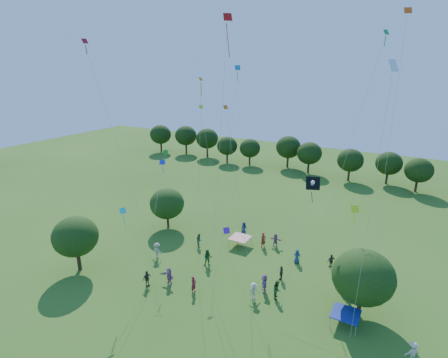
% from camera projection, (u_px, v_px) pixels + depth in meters
% --- Properties ---
extents(near_tree_west, '(4.59, 4.59, 5.97)m').
position_uv_depth(near_tree_west, '(75.00, 236.00, 35.66)').
color(near_tree_west, '#422B19').
rests_on(near_tree_west, ground).
extents(near_tree_north, '(4.48, 4.48, 5.41)m').
position_uv_depth(near_tree_north, '(167.00, 204.00, 45.52)').
color(near_tree_north, '#422B19').
rests_on(near_tree_north, ground).
extents(near_tree_east, '(5.10, 5.10, 6.13)m').
position_uv_depth(near_tree_east, '(363.00, 277.00, 28.94)').
color(near_tree_east, '#422B19').
rests_on(near_tree_east, ground).
extents(treeline, '(88.01, 8.77, 6.77)m').
position_uv_depth(treeline, '(320.00, 154.00, 68.07)').
color(treeline, '#422B19').
rests_on(treeline, ground).
extents(tent_red_stripe, '(2.20, 2.20, 1.10)m').
position_uv_depth(tent_red_stripe, '(240.00, 238.00, 41.46)').
color(tent_red_stripe, red).
rests_on(tent_red_stripe, ground).
extents(tent_blue, '(2.20, 2.20, 1.10)m').
position_uv_depth(tent_blue, '(346.00, 314.00, 28.77)').
color(tent_blue, navy).
rests_on(tent_blue, ground).
extents(crowd_person_1, '(0.41, 0.64, 1.70)m').
position_uv_depth(crowd_person_1, '(194.00, 284.00, 32.92)').
color(crowd_person_1, maroon).
rests_on(crowd_person_1, ground).
extents(crowd_person_2, '(0.88, 0.89, 1.64)m').
position_uv_depth(crowd_person_2, '(199.00, 240.00, 41.39)').
color(crowd_person_2, '#265936').
rests_on(crowd_person_2, ground).
extents(crowd_person_3, '(1.22, 0.58, 1.83)m').
position_uv_depth(crowd_person_3, '(157.00, 251.00, 38.85)').
color(crowd_person_3, '#AC9E8A').
rests_on(crowd_person_3, ground).
extents(crowd_person_4, '(0.46, 0.93, 1.55)m').
position_uv_depth(crowd_person_4, '(281.00, 273.00, 34.89)').
color(crowd_person_4, '#443F36').
rests_on(crowd_person_4, ground).
extents(crowd_person_5, '(1.28, 1.78, 1.80)m').
position_uv_depth(crowd_person_5, '(264.00, 283.00, 33.06)').
color(crowd_person_5, '#945A9A').
rests_on(crowd_person_5, ground).
extents(crowd_person_6, '(0.86, 0.93, 1.68)m').
position_uv_depth(crowd_person_6, '(244.00, 228.00, 44.33)').
color(crowd_person_6, navy).
rests_on(crowd_person_6, ground).
extents(crowd_person_7, '(0.73, 0.82, 1.85)m').
position_uv_depth(crowd_person_7, '(263.00, 240.00, 41.17)').
color(crowd_person_7, maroon).
rests_on(crowd_person_7, ground).
extents(crowd_person_8, '(1.07, 0.92, 1.90)m').
position_uv_depth(crowd_person_8, '(208.00, 258.00, 37.30)').
color(crowd_person_8, '#295926').
rests_on(crowd_person_8, ground).
extents(crowd_person_9, '(1.12, 1.20, 1.74)m').
position_uv_depth(crowd_person_9, '(254.00, 291.00, 31.90)').
color(crowd_person_9, beige).
rests_on(crowd_person_9, ground).
extents(crowd_person_10, '(0.93, 0.92, 1.53)m').
position_uv_depth(crowd_person_10, '(331.00, 261.00, 37.06)').
color(crowd_person_10, '#37302C').
rests_on(crowd_person_10, ground).
extents(crowd_person_11, '(1.53, 0.61, 1.61)m').
position_uv_depth(crowd_person_11, '(276.00, 240.00, 41.37)').
color(crowd_person_11, '#9F5C87').
rests_on(crowd_person_11, ground).
extents(crowd_person_12, '(0.87, 0.61, 1.60)m').
position_uv_depth(crowd_person_12, '(297.00, 256.00, 37.90)').
color(crowd_person_12, navy).
rests_on(crowd_person_12, ground).
extents(crowd_person_13, '(0.71, 0.47, 1.87)m').
position_uv_depth(crowd_person_13, '(343.00, 284.00, 32.79)').
color(crowd_person_13, maroon).
rests_on(crowd_person_13, ground).
extents(crowd_person_14, '(0.75, 1.01, 1.82)m').
position_uv_depth(crowd_person_14, '(277.00, 289.00, 32.12)').
color(crowd_person_14, '#245323').
rests_on(crowd_person_14, ground).
extents(crowd_person_15, '(1.17, 1.05, 1.67)m').
position_uv_depth(crowd_person_15, '(413.00, 352.00, 25.18)').
color(crowd_person_15, beige).
rests_on(crowd_person_15, ground).
extents(crowd_person_16, '(0.61, 1.03, 1.66)m').
position_uv_depth(crowd_person_16, '(147.00, 279.00, 33.88)').
color(crowd_person_16, '#3F3632').
rests_on(crowd_person_16, ground).
extents(crowd_person_17, '(1.70, 0.94, 1.73)m').
position_uv_depth(crowd_person_17, '(169.00, 276.00, 34.26)').
color(crowd_person_17, '#A25E90').
rests_on(crowd_person_17, ground).
extents(pirate_kite, '(1.42, 7.86, 9.38)m').
position_uv_depth(pirate_kite, '(312.00, 185.00, 32.23)').
color(pirate_kite, black).
extents(red_high_kite, '(2.58, 7.40, 23.81)m').
position_uv_depth(red_high_kite, '(225.00, 64.00, 32.06)').
color(red_high_kite, red).
extents(small_kite_0, '(4.00, 2.54, 21.35)m').
position_uv_depth(small_kite_0, '(108.00, 116.00, 30.64)').
color(small_kite_0, red).
extents(small_kite_1, '(0.51, 0.91, 18.24)m').
position_uv_depth(small_kite_1, '(200.00, 141.00, 32.21)').
color(small_kite_1, orange).
extents(small_kite_2, '(3.70, 1.69, 14.80)m').
position_uv_depth(small_kite_2, '(206.00, 140.00, 41.74)').
color(small_kite_2, '#C7FC16').
extents(small_kite_3, '(4.08, 3.29, 22.11)m').
position_uv_depth(small_kite_3, '(363.00, 106.00, 30.89)').
color(small_kite_3, '#198D35').
extents(small_kite_4, '(0.67, 3.54, 19.28)m').
position_uv_depth(small_kite_4, '(234.00, 104.00, 40.52)').
color(small_kite_4, '#117BB2').
extents(small_kite_5, '(2.98, 1.81, 5.77)m').
position_uv_depth(small_kite_5, '(224.00, 236.00, 30.92)').
color(small_kite_5, '#6B1CAC').
extents(small_kite_6, '(0.68, 1.22, 19.55)m').
position_uv_depth(small_kite_6, '(383.00, 130.00, 20.43)').
color(small_kite_6, white).
extents(small_kite_7, '(1.11, 2.47, 6.95)m').
position_uv_depth(small_kite_7, '(127.00, 220.00, 32.07)').
color(small_kite_7, '#0ED9D7').
extents(small_kite_8, '(0.53, 1.76, 22.72)m').
position_uv_depth(small_kite_8, '(392.00, 122.00, 24.45)').
color(small_kite_8, '#EA4B0D').
extents(small_kite_9, '(2.53, 0.98, 15.80)m').
position_uv_depth(small_kite_9, '(233.00, 159.00, 33.03)').
color(small_kite_9, '#FF660D').
extents(small_kite_10, '(2.50, 1.79, 7.76)m').
position_uv_depth(small_kite_10, '(356.00, 219.00, 29.94)').
color(small_kite_10, '#EAF015').
extents(small_kite_11, '(1.93, 6.16, 9.21)m').
position_uv_depth(small_kite_11, '(163.00, 165.00, 43.07)').
color(small_kite_11, '#228718').
extents(small_kite_12, '(2.03, 1.11, 9.50)m').
position_uv_depth(small_kite_12, '(161.00, 174.00, 38.13)').
color(small_kite_12, '#1431C9').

